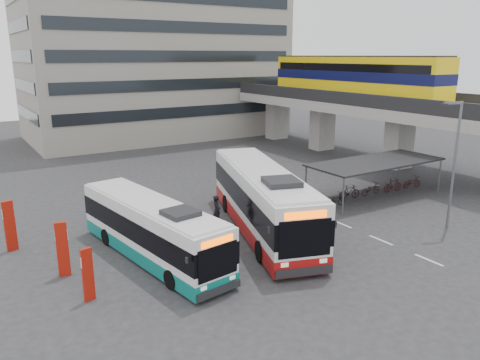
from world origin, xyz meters
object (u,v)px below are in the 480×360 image
lamp_post (454,158)px  pedestrian (217,211)px  bus_main (262,200)px  bus_teal (152,230)px

lamp_post → pedestrian: bearing=165.3°
bus_main → bus_teal: bearing=-159.6°
bus_main → bus_teal: 6.77m
bus_main → bus_teal: size_ratio=1.22×
pedestrian → lamp_post: bearing=-113.3°
bus_main → lamp_post: 10.90m
bus_teal → pedestrian: (4.81, 2.09, -0.50)m
lamp_post → bus_main: bearing=167.8°
bus_main → pedestrian: size_ratio=6.93×
bus_main → lamp_post: bearing=-12.8°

